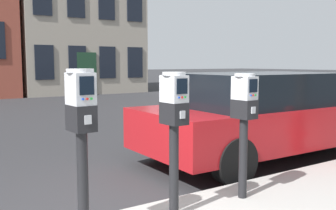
# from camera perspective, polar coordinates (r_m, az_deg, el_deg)

# --- Properties ---
(parking_meter_near_kerb) EXTENTS (0.23, 0.26, 1.39)m
(parking_meter_near_kerb) POSITION_cam_1_polar(r_m,az_deg,el_deg) (3.14, -12.68, -2.67)
(parking_meter_near_kerb) COLOR black
(parking_meter_near_kerb) RESTS_ON sidewalk_slab
(parking_meter_twin_adjacent) EXTENTS (0.23, 0.26, 1.36)m
(parking_meter_twin_adjacent) POSITION_cam_1_polar(r_m,az_deg,el_deg) (3.56, 0.90, -1.90)
(parking_meter_twin_adjacent) COLOR black
(parking_meter_twin_adjacent) RESTS_ON sidewalk_slab
(parking_meter_end_of_row) EXTENTS (0.23, 0.26, 1.33)m
(parking_meter_end_of_row) POSITION_cam_1_polar(r_m,az_deg,el_deg) (4.13, 11.19, -1.14)
(parking_meter_end_of_row) COLOR black
(parking_meter_end_of_row) RESTS_ON sidewalk_slab
(parked_car_white_suv) EXTENTS (4.45, 1.90, 1.42)m
(parked_car_white_suv) POSITION_cam_1_polar(r_m,az_deg,el_deg) (6.55, 14.23, -1.27)
(parked_car_white_suv) COLOR maroon
(parked_car_white_suv) RESTS_ON ground_plane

